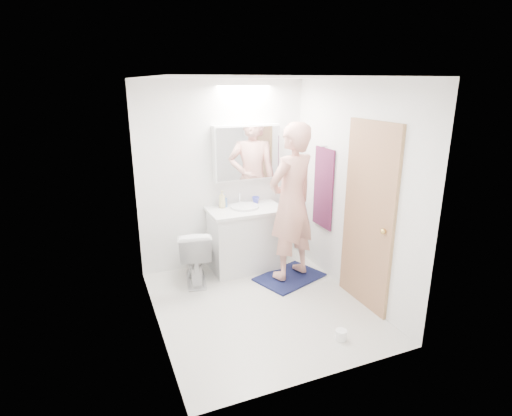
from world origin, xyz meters
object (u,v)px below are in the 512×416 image
medicine_cabinet (247,152)px  person (291,202)px  toilet (194,255)px  toilet_paper_roll (341,335)px  soap_bottle_b (225,201)px  soap_bottle_a (222,199)px  vanity_cabinet (246,240)px  toothbrush_cup (256,200)px

medicine_cabinet → person: 0.92m
toilet → toilet_paper_roll: size_ratio=6.30×
soap_bottle_b → toilet_paper_roll: size_ratio=1.46×
toilet → person: 1.34m
medicine_cabinet → toilet_paper_roll: 2.51m
soap_bottle_a → toilet_paper_roll: bearing=-74.9°
vanity_cabinet → soap_bottle_b: size_ratio=5.58×
soap_bottle_b → toilet_paper_roll: (0.49, -2.01, -0.85)m
soap_bottle_b → toothbrush_cup: 0.43m
vanity_cabinet → person: (0.39, -0.50, 0.60)m
soap_bottle_b → toothbrush_cup: soap_bottle_b is taller
soap_bottle_b → toilet: bearing=-149.3°
toilet → toilet_paper_roll: 2.00m
medicine_cabinet → soap_bottle_a: 0.68m
toilet → soap_bottle_a: soap_bottle_a is taller
person → soap_bottle_a: bearing=-64.6°
medicine_cabinet → soap_bottle_a: (-0.36, -0.06, -0.57)m
soap_bottle_a → vanity_cabinet: bearing=-29.7°
person → soap_bottle_a: (-0.66, 0.65, -0.06)m
soap_bottle_a → soap_bottle_b: bearing=35.8°
medicine_cabinet → toothbrush_cup: size_ratio=8.99×
vanity_cabinet → soap_bottle_a: size_ratio=4.03×
vanity_cabinet → toilet_paper_roll: bearing=-81.6°
person → soap_bottle_a: 0.93m
vanity_cabinet → soap_bottle_a: soap_bottle_a is taller
medicine_cabinet → toilet_paper_roll: size_ratio=8.00×
medicine_cabinet → toilet: bearing=-158.3°
vanity_cabinet → soap_bottle_b: soap_bottle_b is taller
toilet → toothbrush_cup: bearing=-153.0°
toilet → person: person is taller
vanity_cabinet → toilet_paper_roll: size_ratio=8.18×
vanity_cabinet → person: person is taller
vanity_cabinet → toilet: vanity_cabinet is taller
medicine_cabinet → person: person is taller
toothbrush_cup → person: bearing=-74.1°
toilet_paper_roll → toilet: bearing=119.9°
soap_bottle_a → toilet_paper_roll: size_ratio=2.03×
toilet → soap_bottle_a: (0.45, 0.27, 0.59)m
medicine_cabinet → soap_bottle_b: (-0.32, -0.03, -0.60)m
medicine_cabinet → soap_bottle_a: medicine_cabinet is taller
soap_bottle_a → toothbrush_cup: soap_bottle_a is taller
toilet_paper_roll → vanity_cabinet: bearing=98.4°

